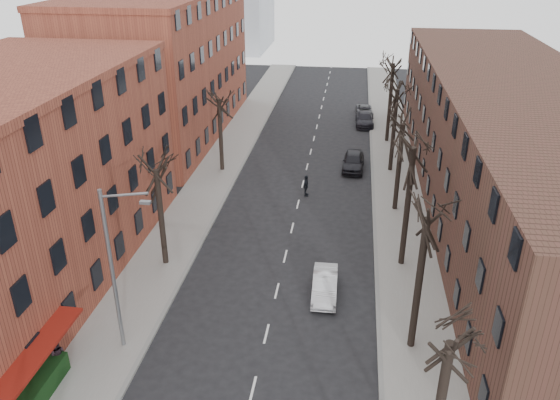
% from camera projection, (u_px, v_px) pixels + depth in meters
% --- Properties ---
extents(sidewalk_left, '(4.00, 90.00, 0.15)m').
position_uv_depth(sidewalk_left, '(221.00, 166.00, 50.80)').
color(sidewalk_left, gray).
rests_on(sidewalk_left, ground).
extents(sidewalk_right, '(4.00, 90.00, 0.15)m').
position_uv_depth(sidewalk_right, '(395.00, 175.00, 48.85)').
color(sidewalk_right, gray).
rests_on(sidewalk_right, ground).
extents(building_left_far, '(12.00, 28.00, 14.00)m').
position_uv_depth(building_left_far, '(163.00, 68.00, 56.82)').
color(building_left_far, brown).
rests_on(building_left_far, ground).
extents(building_right, '(12.00, 50.00, 10.00)m').
position_uv_depth(building_right, '(512.00, 146.00, 41.27)').
color(building_right, '#482A21').
rests_on(building_right, ground).
extents(awning_left, '(1.20, 7.00, 0.15)m').
position_uv_depth(awning_left, '(45.00, 400.00, 25.12)').
color(awning_left, maroon).
rests_on(awning_left, ground).
extents(tree_right_b, '(5.20, 5.20, 10.80)m').
position_uv_depth(tree_right_b, '(410.00, 347.00, 28.40)').
color(tree_right_b, black).
rests_on(tree_right_b, ground).
extents(tree_right_c, '(5.20, 5.20, 11.60)m').
position_uv_depth(tree_right_c, '(401.00, 265.00, 35.54)').
color(tree_right_c, black).
rests_on(tree_right_c, ground).
extents(tree_right_d, '(5.20, 5.20, 10.00)m').
position_uv_depth(tree_right_d, '(394.00, 210.00, 42.68)').
color(tree_right_d, black).
rests_on(tree_right_d, ground).
extents(tree_right_e, '(5.20, 5.20, 10.80)m').
position_uv_depth(tree_right_e, '(390.00, 171.00, 49.82)').
color(tree_right_e, black).
rests_on(tree_right_e, ground).
extents(tree_right_f, '(5.20, 5.20, 11.60)m').
position_uv_depth(tree_right_f, '(386.00, 142.00, 56.97)').
color(tree_right_f, black).
rests_on(tree_right_f, ground).
extents(tree_left_a, '(5.20, 5.20, 9.50)m').
position_uv_depth(tree_left_a, '(166.00, 264.00, 35.61)').
color(tree_left_a, black).
rests_on(tree_left_a, ground).
extents(tree_left_b, '(5.20, 5.20, 9.50)m').
position_uv_depth(tree_left_b, '(222.00, 171.00, 49.90)').
color(tree_left_b, black).
rests_on(tree_left_b, ground).
extents(streetlight, '(2.45, 0.22, 9.03)m').
position_uv_depth(streetlight, '(115.00, 265.00, 26.22)').
color(streetlight, slate).
rests_on(streetlight, ground).
extents(silver_sedan, '(1.53, 4.14, 1.35)m').
position_uv_depth(silver_sedan, '(325.00, 285.00, 32.27)').
color(silver_sedan, silver).
rests_on(silver_sedan, ground).
extents(parked_car_near, '(2.08, 4.74, 1.59)m').
position_uv_depth(parked_car_near, '(353.00, 161.00, 49.89)').
color(parked_car_near, black).
rests_on(parked_car_near, ground).
extents(parked_car_mid, '(2.10, 4.91, 1.41)m').
position_uv_depth(parked_car_mid, '(365.00, 119.00, 61.77)').
color(parked_car_mid, black).
rests_on(parked_car_mid, ground).
extents(parked_car_far, '(2.18, 4.23, 1.14)m').
position_uv_depth(parked_car_far, '(364.00, 111.00, 65.20)').
color(parked_car_far, '#505157').
rests_on(parked_car_far, ground).
extents(pedestrian_b, '(1.03, 0.92, 1.74)m').
position_uv_depth(pedestrian_b, '(57.00, 355.00, 26.39)').
color(pedestrian_b, black).
rests_on(pedestrian_b, sidewalk_left).
extents(pedestrian_crossing, '(0.47, 1.06, 1.79)m').
position_uv_depth(pedestrian_crossing, '(306.00, 186.00, 44.68)').
color(pedestrian_crossing, black).
rests_on(pedestrian_crossing, ground).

